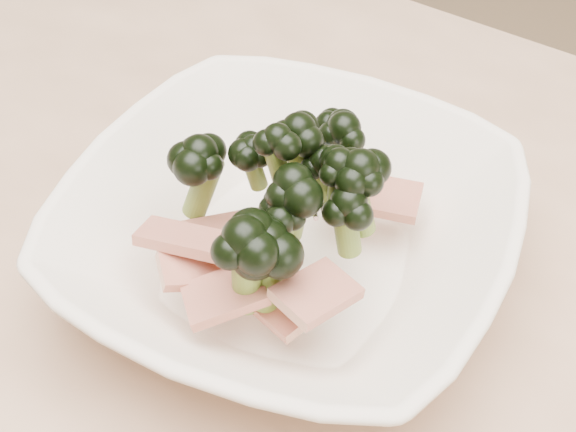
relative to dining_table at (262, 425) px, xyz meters
The scene contains 2 objects.
dining_table is the anchor object (origin of this frame).
broccoli_dish 0.15m from the dining_table, 106.53° to the left, with size 0.31×0.31×0.12m.
Camera 1 is at (0.18, -0.23, 1.14)m, focal length 50.00 mm.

